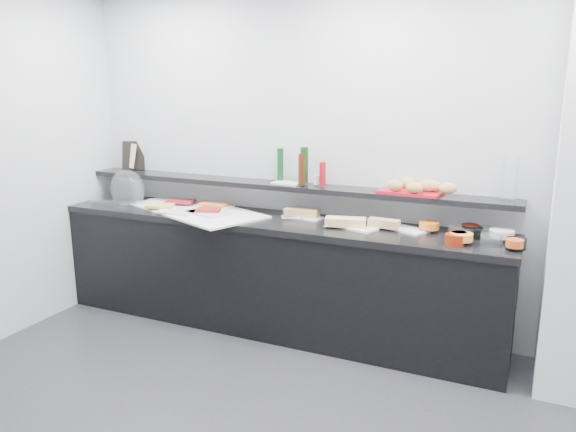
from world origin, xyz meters
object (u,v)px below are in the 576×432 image
at_px(framed_print, 134,155).
at_px(condiment_tray, 287,183).
at_px(bread_tray, 412,191).
at_px(carafe, 510,179).
at_px(sandwich_plate_mid, 354,227).
at_px(cloche_base, 118,200).

distance_m(framed_print, condiment_tray, 1.60).
bearing_deg(bread_tray, carafe, 3.89).
bearing_deg(framed_print, sandwich_plate_mid, -29.08).
distance_m(sandwich_plate_mid, carafe, 1.11).
height_order(cloche_base, framed_print, framed_print).
bearing_deg(cloche_base, sandwich_plate_mid, -21.74).
distance_m(framed_print, bread_tray, 2.57).
bearing_deg(carafe, bread_tray, 179.19).
relative_size(cloche_base, framed_print, 1.53).
xyz_separation_m(cloche_base, carafe, (3.19, 0.21, 0.38)).
height_order(condiment_tray, bread_tray, bread_tray).
relative_size(cloche_base, sandwich_plate_mid, 1.17).
height_order(bread_tray, carafe, carafe).
xyz_separation_m(framed_print, carafe, (3.22, -0.07, 0.02)).
height_order(condiment_tray, carafe, carafe).
bearing_deg(bread_tray, cloche_base, -170.37).
height_order(cloche_base, sandwich_plate_mid, cloche_base).
height_order(sandwich_plate_mid, bread_tray, bread_tray).
distance_m(bread_tray, carafe, 0.67).
distance_m(sandwich_plate_mid, framed_print, 2.26).
distance_m(sandwich_plate_mid, condiment_tray, 0.70).
relative_size(sandwich_plate_mid, carafe, 1.14).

